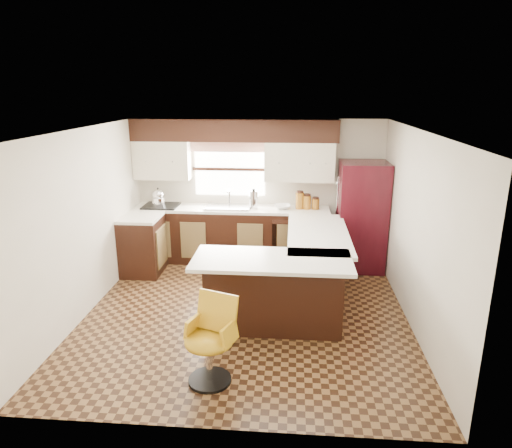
# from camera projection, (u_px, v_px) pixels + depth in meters

# --- Properties ---
(floor) EXTENTS (4.40, 4.40, 0.00)m
(floor) POSITION_uv_depth(u_px,v_px,m) (246.00, 312.00, 6.11)
(floor) COLOR #49301A
(floor) RESTS_ON ground
(ceiling) EXTENTS (4.40, 4.40, 0.00)m
(ceiling) POSITION_uv_depth(u_px,v_px,m) (245.00, 130.00, 5.42)
(ceiling) COLOR silver
(ceiling) RESTS_ON wall_back
(wall_back) EXTENTS (4.40, 0.00, 4.40)m
(wall_back) POSITION_uv_depth(u_px,v_px,m) (259.00, 189.00, 7.86)
(wall_back) COLOR beige
(wall_back) RESTS_ON floor
(wall_front) EXTENTS (4.40, 0.00, 4.40)m
(wall_front) POSITION_uv_depth(u_px,v_px,m) (218.00, 306.00, 3.66)
(wall_front) COLOR beige
(wall_front) RESTS_ON floor
(wall_left) EXTENTS (0.00, 4.40, 4.40)m
(wall_left) POSITION_uv_depth(u_px,v_px,m) (85.00, 223.00, 5.93)
(wall_left) COLOR beige
(wall_left) RESTS_ON floor
(wall_right) EXTENTS (0.00, 4.40, 4.40)m
(wall_right) POSITION_uv_depth(u_px,v_px,m) (416.00, 230.00, 5.60)
(wall_right) COLOR beige
(wall_right) RESTS_ON floor
(base_cab_back) EXTENTS (3.30, 0.60, 0.90)m
(base_cab_back) POSITION_uv_depth(u_px,v_px,m) (232.00, 235.00, 7.83)
(base_cab_back) COLOR black
(base_cab_back) RESTS_ON floor
(base_cab_left) EXTENTS (0.60, 0.70, 0.90)m
(base_cab_left) POSITION_uv_depth(u_px,v_px,m) (143.00, 246.00, 7.31)
(base_cab_left) COLOR black
(base_cab_left) RESTS_ON floor
(counter_back) EXTENTS (3.30, 0.60, 0.04)m
(counter_back) POSITION_uv_depth(u_px,v_px,m) (231.00, 209.00, 7.69)
(counter_back) COLOR silver
(counter_back) RESTS_ON base_cab_back
(counter_left) EXTENTS (0.60, 0.70, 0.04)m
(counter_left) POSITION_uv_depth(u_px,v_px,m) (141.00, 218.00, 7.18)
(counter_left) COLOR silver
(counter_left) RESTS_ON base_cab_left
(soffit) EXTENTS (3.40, 0.35, 0.36)m
(soffit) POSITION_uv_depth(u_px,v_px,m) (234.00, 130.00, 7.44)
(soffit) COLOR black
(soffit) RESTS_ON wall_back
(upper_cab_left) EXTENTS (0.94, 0.35, 0.64)m
(upper_cab_left) POSITION_uv_depth(u_px,v_px,m) (163.00, 160.00, 7.68)
(upper_cab_left) COLOR beige
(upper_cab_left) RESTS_ON wall_back
(upper_cab_right) EXTENTS (1.14, 0.35, 0.64)m
(upper_cab_right) POSITION_uv_depth(u_px,v_px,m) (299.00, 162.00, 7.50)
(upper_cab_right) COLOR beige
(upper_cab_right) RESTS_ON wall_back
(window_pane) EXTENTS (1.20, 0.02, 0.90)m
(window_pane) POSITION_uv_depth(u_px,v_px,m) (230.00, 169.00, 7.78)
(window_pane) COLOR white
(window_pane) RESTS_ON wall_back
(valance) EXTENTS (1.30, 0.06, 0.18)m
(valance) POSITION_uv_depth(u_px,v_px,m) (229.00, 146.00, 7.63)
(valance) COLOR #D19B93
(valance) RESTS_ON wall_back
(sink) EXTENTS (0.75, 0.45, 0.03)m
(sink) POSITION_uv_depth(u_px,v_px,m) (228.00, 207.00, 7.67)
(sink) COLOR #B2B2B7
(sink) RESTS_ON counter_back
(dishwasher) EXTENTS (0.58, 0.03, 0.78)m
(dishwasher) POSITION_uv_depth(u_px,v_px,m) (290.00, 244.00, 7.48)
(dishwasher) COLOR black
(dishwasher) RESTS_ON floor
(cooktop) EXTENTS (0.58, 0.50, 0.02)m
(cooktop) POSITION_uv_depth(u_px,v_px,m) (161.00, 206.00, 7.76)
(cooktop) COLOR black
(cooktop) RESTS_ON counter_back
(peninsula_long) EXTENTS (0.60, 1.95, 0.90)m
(peninsula_long) POSITION_uv_depth(u_px,v_px,m) (313.00, 265.00, 6.50)
(peninsula_long) COLOR black
(peninsula_long) RESTS_ON floor
(peninsula_return) EXTENTS (1.65, 0.60, 0.90)m
(peninsula_return) POSITION_uv_depth(u_px,v_px,m) (274.00, 294.00, 5.61)
(peninsula_return) COLOR black
(peninsula_return) RESTS_ON floor
(counter_pen_long) EXTENTS (0.84, 1.95, 0.04)m
(counter_pen_long) POSITION_uv_depth(u_px,v_px,m) (318.00, 234.00, 6.37)
(counter_pen_long) COLOR silver
(counter_pen_long) RESTS_ON peninsula_long
(counter_pen_return) EXTENTS (1.89, 0.84, 0.04)m
(counter_pen_return) POSITION_uv_depth(u_px,v_px,m) (272.00, 260.00, 5.39)
(counter_pen_return) COLOR silver
(counter_pen_return) RESTS_ON peninsula_return
(refrigerator) EXTENTS (0.76, 0.73, 1.77)m
(refrigerator) POSITION_uv_depth(u_px,v_px,m) (361.00, 216.00, 7.39)
(refrigerator) COLOR #390911
(refrigerator) RESTS_ON floor
(bar_chair) EXTENTS (0.62, 0.62, 0.90)m
(bar_chair) POSITION_uv_depth(u_px,v_px,m) (209.00, 342.00, 4.54)
(bar_chair) COLOR #C49215
(bar_chair) RESTS_ON floor
(kettle) EXTENTS (0.22, 0.22, 0.30)m
(kettle) POSITION_uv_depth(u_px,v_px,m) (158.00, 196.00, 7.71)
(kettle) COLOR silver
(kettle) RESTS_ON cooktop
(percolator) EXTENTS (0.15, 0.15, 0.30)m
(percolator) POSITION_uv_depth(u_px,v_px,m) (254.00, 199.00, 7.61)
(percolator) COLOR silver
(percolator) RESTS_ON counter_back
(mixing_bowl) EXTENTS (0.31, 0.31, 0.07)m
(mixing_bowl) POSITION_uv_depth(u_px,v_px,m) (282.00, 207.00, 7.61)
(mixing_bowl) COLOR white
(mixing_bowl) RESTS_ON counter_back
(canister_large) EXTENTS (0.13, 0.13, 0.27)m
(canister_large) POSITION_uv_depth(u_px,v_px,m) (300.00, 201.00, 7.58)
(canister_large) COLOR #905916
(canister_large) RESTS_ON counter_back
(canister_med) EXTENTS (0.14, 0.14, 0.22)m
(canister_med) POSITION_uv_depth(u_px,v_px,m) (307.00, 202.00, 7.57)
(canister_med) COLOR #905916
(canister_med) RESTS_ON counter_back
(canister_small) EXTENTS (0.13, 0.13, 0.17)m
(canister_small) POSITION_uv_depth(u_px,v_px,m) (315.00, 204.00, 7.57)
(canister_small) COLOR #905916
(canister_small) RESTS_ON counter_back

